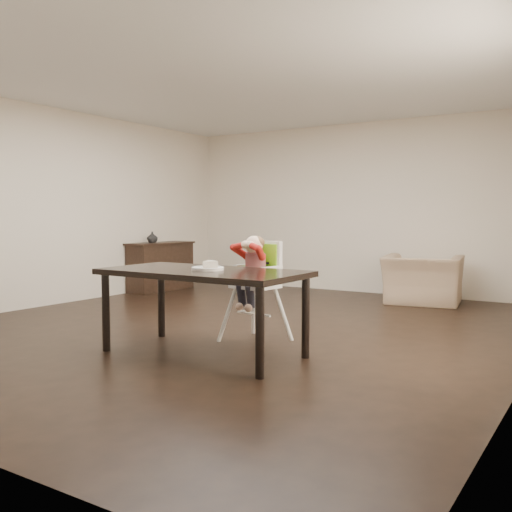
% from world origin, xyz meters
% --- Properties ---
extents(ground, '(7.00, 7.00, 0.00)m').
position_xyz_m(ground, '(0.00, 0.00, 0.00)').
color(ground, black).
rests_on(ground, ground).
extents(room_walls, '(6.02, 7.02, 2.71)m').
position_xyz_m(room_walls, '(0.00, 0.00, 1.86)').
color(room_walls, beige).
rests_on(room_walls, ground).
extents(dining_table, '(1.80, 0.90, 0.75)m').
position_xyz_m(dining_table, '(0.49, -1.16, 0.67)').
color(dining_table, black).
rests_on(dining_table, ground).
extents(high_chair, '(0.49, 0.49, 1.03)m').
position_xyz_m(high_chair, '(0.60, -0.44, 0.73)').
color(high_chair, white).
rests_on(high_chair, ground).
extents(plate, '(0.34, 0.34, 0.08)m').
position_xyz_m(plate, '(0.55, -1.16, 0.78)').
color(plate, white).
rests_on(plate, dining_table).
extents(armchair, '(1.12, 0.82, 0.90)m').
position_xyz_m(armchair, '(1.28, 2.80, 0.45)').
color(armchair, tan).
rests_on(armchair, ground).
extents(sideboard, '(0.44, 1.26, 0.79)m').
position_xyz_m(sideboard, '(-2.78, 1.93, 0.40)').
color(sideboard, black).
rests_on(sideboard, ground).
extents(vase, '(0.22, 0.22, 0.17)m').
position_xyz_m(vase, '(-2.78, 1.74, 0.88)').
color(vase, '#99999E').
rests_on(vase, sideboard).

